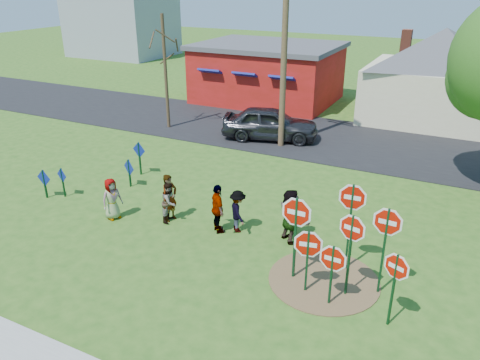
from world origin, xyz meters
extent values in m
plane|color=#2B5719|center=(0.00, 0.00, 0.00)|extent=(120.00, 120.00, 0.00)
cube|color=black|center=(0.00, 11.50, 0.02)|extent=(120.00, 7.50, 0.04)
cylinder|color=brown|center=(4.50, -1.00, 0.01)|extent=(3.20, 3.20, 0.03)
cube|color=maroon|center=(-5.50, 18.00, 1.80)|extent=(9.00, 7.00, 3.60)
cube|color=#4C4C51|center=(-5.50, 18.00, 3.75)|extent=(9.40, 7.40, 0.30)
cube|color=navy|center=(-8.00, 14.40, 2.40)|extent=(1.60, 0.78, 0.45)
cube|color=navy|center=(-5.50, 14.40, 2.40)|extent=(1.60, 0.78, 0.45)
cube|color=navy|center=(-3.00, 14.40, 2.40)|extent=(1.60, 0.78, 0.45)
cube|color=beige|center=(5.50, 18.00, 1.60)|extent=(8.00, 7.00, 3.20)
pyramid|color=#4C4C51|center=(5.50, 18.00, 5.40)|extent=(9.40, 9.40, 2.20)
cube|color=brown|center=(3.50, 17.00, 4.60)|extent=(0.55, 0.55, 1.40)
cube|color=#8C939E|center=(-28.00, 30.00, 4.00)|extent=(10.00, 8.00, 8.00)
cube|color=#103A1E|center=(4.17, -1.69, 0.95)|extent=(0.07, 0.08, 1.89)
cylinder|color=white|center=(4.17, -1.69, 1.50)|extent=(1.06, 0.23, 1.07)
cylinder|color=#AF1003|center=(4.17, -1.69, 1.50)|extent=(0.91, 0.20, 0.93)
cube|color=white|center=(4.17, -1.69, 1.50)|extent=(0.46, 0.10, 0.13)
cube|color=#103A1E|center=(4.89, -0.12, 1.38)|extent=(0.06, 0.08, 2.76)
cylinder|color=white|center=(4.89, -0.12, 2.37)|extent=(1.07, 0.09, 1.07)
cylinder|color=#AF1003|center=(4.89, -0.12, 2.37)|extent=(0.92, 0.08, 0.92)
cube|color=white|center=(4.89, -0.12, 2.37)|extent=(0.47, 0.04, 0.13)
cylinder|color=gold|center=(4.89, -0.12, 2.37)|extent=(1.07, 0.08, 1.07)
cube|color=#103A1E|center=(5.22, -1.35, 1.23)|extent=(0.07, 0.08, 2.45)
cylinder|color=white|center=(5.22, -1.35, 2.09)|extent=(0.98, 0.25, 1.01)
cylinder|color=#AF1003|center=(5.22, -1.35, 2.09)|extent=(0.85, 0.22, 0.87)
cube|color=white|center=(5.22, -1.35, 2.09)|extent=(0.43, 0.11, 0.13)
cube|color=#103A1E|center=(6.01, -0.86, 1.30)|extent=(0.06, 0.07, 2.61)
cylinder|color=white|center=(6.01, -0.86, 2.22)|extent=(1.05, 0.07, 1.05)
cylinder|color=#AF1003|center=(6.01, -0.86, 2.22)|extent=(0.91, 0.07, 0.91)
cube|color=white|center=(6.01, -0.86, 2.22)|extent=(0.46, 0.03, 0.13)
cylinder|color=gold|center=(6.01, -0.86, 2.22)|extent=(1.05, 0.07, 1.05)
cube|color=#103A1E|center=(4.93, -1.94, 0.89)|extent=(0.06, 0.07, 1.78)
cylinder|color=white|center=(4.93, -1.94, 1.42)|extent=(1.00, 0.07, 1.00)
cylinder|color=#AF1003|center=(4.93, -1.94, 1.42)|extent=(0.86, 0.07, 0.86)
cube|color=white|center=(4.93, -1.94, 1.42)|extent=(0.44, 0.03, 0.12)
cube|color=#103A1E|center=(6.50, -2.07, 1.03)|extent=(0.07, 0.08, 2.06)
cylinder|color=white|center=(6.50, -2.07, 1.72)|extent=(0.85, 0.38, 0.92)
cylinder|color=#AF1003|center=(6.50, -2.07, 1.72)|extent=(0.74, 0.33, 0.80)
cube|color=white|center=(6.50, -2.07, 1.72)|extent=(0.37, 0.17, 0.11)
cylinder|color=gold|center=(6.50, -2.07, 1.72)|extent=(0.85, 0.38, 0.92)
cube|color=#103A1E|center=(3.64, -1.23, 1.27)|extent=(0.06, 0.08, 2.55)
cylinder|color=white|center=(3.64, -1.23, 2.12)|extent=(1.17, 0.03, 1.17)
cylinder|color=#AF1003|center=(3.64, -1.23, 2.12)|extent=(1.01, 0.03, 1.01)
cube|color=white|center=(3.64, -1.23, 2.12)|extent=(0.52, 0.01, 0.15)
cube|color=#103A1E|center=(-7.00, -0.56, 0.59)|extent=(0.06, 0.07, 1.18)
cube|color=navy|center=(-7.00, -0.56, 0.85)|extent=(0.70, 0.03, 0.70)
cube|color=#103A1E|center=(-6.44, -0.16, 0.60)|extent=(0.06, 0.07, 1.21)
cube|color=navy|center=(-6.44, -0.16, 0.92)|extent=(0.60, 0.15, 0.61)
cube|color=#103A1E|center=(-4.72, 1.79, 0.60)|extent=(0.08, 0.08, 1.19)
cube|color=navy|center=(-4.72, 1.79, 0.85)|extent=(0.69, 0.27, 0.73)
cube|color=#103A1E|center=(-5.13, 3.03, 0.75)|extent=(0.07, 0.08, 1.49)
cube|color=navy|center=(-5.13, 3.03, 1.15)|extent=(0.72, 0.12, 0.72)
imported|color=#475394|center=(-3.48, -0.71, 0.77)|extent=(0.72, 0.88, 1.55)
imported|color=#27705E|center=(-1.55, 0.12, 0.87)|extent=(0.56, 0.72, 1.75)
imported|color=brown|center=(-1.52, 0.06, 0.74)|extent=(0.65, 0.79, 1.48)
imported|color=#333438|center=(0.98, 0.46, 0.76)|extent=(1.07, 1.10, 1.51)
imported|color=#492C51|center=(0.40, 0.11, 0.88)|extent=(1.04, 1.02, 1.75)
imported|color=#23562A|center=(2.80, 0.65, 0.92)|extent=(1.65, 1.54, 1.85)
imported|color=#2F2E33|center=(-1.92, 10.05, 0.90)|extent=(5.41, 3.30, 1.72)
cylinder|color=#4C3823|center=(-0.99, 9.32, 4.80)|extent=(0.30, 0.30, 9.61)
cylinder|color=#382819|center=(-8.02, 9.43, 3.14)|extent=(0.18, 0.18, 6.28)
camera|label=1|loc=(7.33, -12.13, 8.08)|focal=35.00mm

